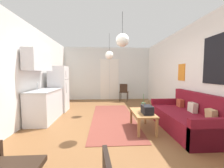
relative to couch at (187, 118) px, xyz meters
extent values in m
cube|color=brown|center=(-1.84, 0.29, -0.33)|extent=(5.07, 8.27, 0.10)
cube|color=silver|center=(-1.84, 4.17, 1.09)|extent=(4.67, 0.10, 2.75)
cube|color=white|center=(-1.97, 4.11, 0.76)|extent=(0.47, 0.02, 2.08)
cube|color=white|center=(-1.47, 4.11, 0.76)|extent=(0.47, 0.02, 2.08)
cube|color=white|center=(-1.72, 4.11, 1.83)|extent=(1.05, 0.03, 0.06)
cube|color=white|center=(0.44, 0.29, 1.09)|extent=(0.10, 7.87, 2.75)
cube|color=black|center=(0.38, -0.36, 1.39)|extent=(0.02, 0.76, 1.05)
cube|color=orange|center=(0.38, 0.96, 1.13)|extent=(0.02, 0.34, 0.51)
cube|color=white|center=(-4.12, 0.29, 1.09)|extent=(0.10, 7.87, 2.75)
cube|color=orange|center=(-4.06, 1.33, 1.43)|extent=(0.02, 0.32, 0.40)
cube|color=brown|center=(-1.74, 0.96, -0.27)|extent=(1.26, 3.29, 0.01)
cube|color=maroon|center=(-0.09, 0.00, -0.07)|extent=(0.94, 1.96, 0.43)
cube|color=maroon|center=(0.30, 0.00, 0.17)|extent=(0.15, 1.96, 0.90)
cube|color=maroon|center=(-0.09, -0.92, 0.02)|extent=(0.94, 0.11, 0.59)
cube|color=maroon|center=(-0.09, 0.92, 0.02)|extent=(0.94, 0.11, 0.59)
cube|color=tan|center=(0.15, -0.55, 0.26)|extent=(0.16, 0.23, 0.23)
cube|color=beige|center=(0.14, 0.02, 0.26)|extent=(0.14, 0.24, 0.24)
cube|color=#B74C33|center=(0.15, 0.57, 0.25)|extent=(0.12, 0.21, 0.21)
cube|color=#A87542|center=(-1.08, 0.07, 0.14)|extent=(0.47, 0.90, 0.04)
cube|color=#A87542|center=(-1.27, -0.34, -0.08)|extent=(0.05, 0.05, 0.41)
cube|color=#A87542|center=(-0.88, -0.34, -0.08)|extent=(0.05, 0.05, 0.41)
cube|color=#A87542|center=(-1.27, 0.48, -0.08)|extent=(0.05, 0.05, 0.41)
cube|color=#A87542|center=(-0.88, 0.48, -0.08)|extent=(0.05, 0.05, 0.41)
cylinder|color=#47704C|center=(-1.03, 0.17, 0.26)|extent=(0.11, 0.11, 0.20)
cylinder|color=#477F42|center=(-1.03, 0.17, 0.48)|extent=(0.01, 0.01, 0.22)
cube|color=black|center=(-1.02, -0.09, 0.25)|extent=(0.22, 0.32, 0.19)
torus|color=brown|center=(-1.02, -0.09, 0.37)|extent=(0.20, 0.01, 0.20)
cube|color=white|center=(-3.66, 1.91, 0.54)|extent=(0.58, 0.62, 1.64)
cube|color=#4C4C51|center=(-3.36, 1.91, 0.88)|extent=(0.01, 0.60, 0.01)
cylinder|color=#B7BABF|center=(-3.35, 1.74, 1.08)|extent=(0.02, 0.02, 0.23)
cylinder|color=#B7BABF|center=(-3.35, 1.74, 0.59)|extent=(0.02, 0.02, 0.36)
cube|color=silver|center=(-3.73, 0.90, 0.15)|extent=(0.61, 1.29, 0.87)
cube|color=#B7BABF|center=(-3.73, 0.90, 0.60)|extent=(0.64, 1.32, 0.03)
cube|color=#999BA0|center=(-3.73, 0.98, 0.56)|extent=(0.36, 0.40, 0.10)
cylinder|color=#B7BABF|center=(-3.98, 0.98, 0.72)|extent=(0.02, 0.02, 0.20)
cube|color=silver|center=(-3.88, 0.90, 1.45)|extent=(0.32, 1.16, 0.58)
cylinder|color=black|center=(-0.79, 3.73, -0.06)|extent=(0.03, 0.03, 0.44)
cylinder|color=black|center=(-1.14, 3.83, -0.06)|extent=(0.03, 0.03, 0.44)
cylinder|color=black|center=(-0.89, 3.40, -0.06)|extent=(0.03, 0.03, 0.44)
cylinder|color=black|center=(-1.23, 3.51, -0.06)|extent=(0.03, 0.03, 0.44)
cube|color=black|center=(-1.01, 3.62, 0.17)|extent=(0.52, 0.50, 0.04)
cube|color=black|center=(-1.06, 3.45, 0.39)|extent=(0.37, 0.14, 0.41)
cylinder|color=black|center=(-1.59, 0.00, 2.23)|extent=(0.01, 0.01, 0.48)
sphere|color=white|center=(-1.59, 0.00, 1.84)|extent=(0.30, 0.30, 0.30)
cylinder|color=black|center=(-1.82, 1.64, 2.17)|extent=(0.01, 0.01, 0.60)
sphere|color=white|center=(-1.82, 1.64, 1.73)|extent=(0.28, 0.28, 0.28)
camera|label=1|loc=(-2.01, -3.13, 1.08)|focal=21.84mm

